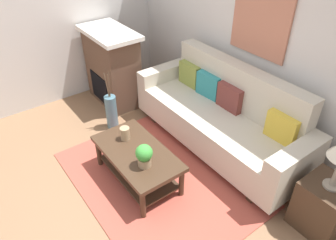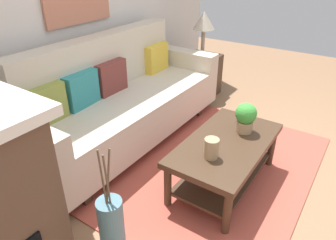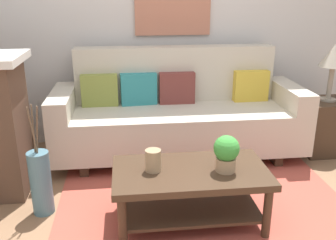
# 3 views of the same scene
# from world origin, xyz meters

# --- Properties ---
(wall_back) EXTENTS (4.85, 0.10, 2.70)m
(wall_back) POSITION_xyz_m (0.00, 2.06, 1.35)
(wall_back) COLOR silver
(wall_back) RESTS_ON ground_plane
(area_rug) EXTENTS (2.30, 1.70, 0.01)m
(area_rug) POSITION_xyz_m (0.00, 0.50, 0.01)
(area_rug) COLOR #B24C3D
(area_rug) RESTS_ON ground_plane
(couch) EXTENTS (2.45, 0.84, 1.08)m
(couch) POSITION_xyz_m (-0.06, 1.52, 0.43)
(couch) COLOR beige
(couch) RESTS_ON ground_plane
(throw_pillow_olive) EXTENTS (0.36, 0.13, 0.32)m
(throw_pillow_olive) POSITION_xyz_m (-0.84, 1.65, 0.68)
(throw_pillow_olive) COLOR olive
(throw_pillow_olive) RESTS_ON couch
(throw_pillow_teal) EXTENTS (0.37, 0.15, 0.32)m
(throw_pillow_teal) POSITION_xyz_m (-0.45, 1.65, 0.68)
(throw_pillow_teal) COLOR teal
(throw_pillow_teal) RESTS_ON couch
(throw_pillow_maroon) EXTENTS (0.36, 0.12, 0.32)m
(throw_pillow_maroon) POSITION_xyz_m (-0.06, 1.65, 0.68)
(throw_pillow_maroon) COLOR brown
(throw_pillow_maroon) RESTS_ON couch
(throw_pillow_mustard) EXTENTS (0.36, 0.13, 0.32)m
(throw_pillow_mustard) POSITION_xyz_m (0.72, 1.65, 0.68)
(throw_pillow_mustard) COLOR gold
(throw_pillow_mustard) RESTS_ON couch
(coffee_table) EXTENTS (1.10, 0.60, 0.43)m
(coffee_table) POSITION_xyz_m (-0.15, 0.31, 0.31)
(coffee_table) COLOR #422D1E
(coffee_table) RESTS_ON ground_plane
(tabletop_vase) EXTENTS (0.11, 0.11, 0.16)m
(tabletop_vase) POSITION_xyz_m (-0.41, 0.32, 0.51)
(tabletop_vase) COLOR tan
(tabletop_vase) RESTS_ON coffee_table
(potted_plant_tabletop) EXTENTS (0.18, 0.18, 0.26)m
(potted_plant_tabletop) POSITION_xyz_m (0.09, 0.26, 0.57)
(potted_plant_tabletop) COLOR tan
(potted_plant_tabletop) RESTS_ON coffee_table
(side_table) EXTENTS (0.44, 0.44, 0.56)m
(side_table) POSITION_xyz_m (1.46, 1.42, 0.28)
(side_table) COLOR #422D1E
(side_table) RESTS_ON ground_plane
(table_lamp) EXTENTS (0.28, 0.28, 0.57)m
(table_lamp) POSITION_xyz_m (1.46, 1.42, 0.99)
(table_lamp) COLOR gray
(table_lamp) RESTS_ON side_table
(floor_vase) EXTENTS (0.16, 0.16, 0.50)m
(floor_vase) POSITION_xyz_m (-1.25, 0.57, 0.25)
(floor_vase) COLOR slate
(floor_vase) RESTS_ON ground_plane
(floor_vase_branch_a) EXTENTS (0.05, 0.04, 0.36)m
(floor_vase_branch_a) POSITION_xyz_m (-1.23, 0.57, 0.68)
(floor_vase_branch_a) COLOR brown
(floor_vase_branch_a) RESTS_ON floor_vase
(floor_vase_branch_b) EXTENTS (0.02, 0.04, 0.36)m
(floor_vase_branch_b) POSITION_xyz_m (-1.26, 0.58, 0.68)
(floor_vase_branch_b) COLOR brown
(floor_vase_branch_b) RESTS_ON floor_vase
(floor_vase_branch_c) EXTENTS (0.04, 0.03, 0.36)m
(floor_vase_branch_c) POSITION_xyz_m (-1.26, 0.55, 0.68)
(floor_vase_branch_c) COLOR brown
(floor_vase_branch_c) RESTS_ON floor_vase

